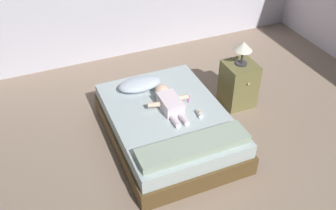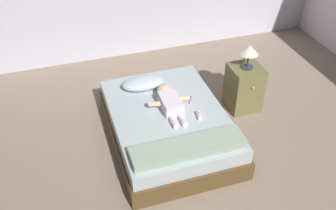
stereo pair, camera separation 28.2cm
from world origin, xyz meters
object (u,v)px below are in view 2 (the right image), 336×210
at_px(toothbrush, 191,99).
at_px(baby, 169,101).
at_px(nightstand, 244,88).
at_px(baby_bottle, 199,115).
at_px(bed, 168,126).
at_px(pillow, 143,83).
at_px(lamp, 249,51).

bearing_deg(toothbrush, baby, -170.39).
relative_size(nightstand, baby_bottle, 5.19).
distance_m(bed, toothbrush, 0.40).
bearing_deg(baby_bottle, bed, 147.36).
xyz_separation_m(baby, toothbrush, (0.27, 0.05, -0.06)).
height_order(bed, pillow, pillow).
distance_m(lamp, baby_bottle, 1.00).
relative_size(baby, lamp, 2.19).
distance_m(pillow, toothbrush, 0.61).
xyz_separation_m(bed, nightstand, (1.08, 0.28, 0.10)).
relative_size(toothbrush, baby_bottle, 1.25).
xyz_separation_m(bed, toothbrush, (0.32, 0.14, 0.20)).
xyz_separation_m(pillow, lamp, (1.21, -0.25, 0.36)).
bearing_deg(nightstand, baby_bottle, -148.96).
distance_m(pillow, lamp, 1.29).
xyz_separation_m(baby, nightstand, (1.03, 0.19, -0.16)).
bearing_deg(nightstand, pillow, 168.18).
xyz_separation_m(toothbrush, nightstand, (0.76, 0.14, -0.10)).
distance_m(bed, nightstand, 1.12).
relative_size(baby, nightstand, 1.14).
distance_m(pillow, nightstand, 1.25).
bearing_deg(toothbrush, nightstand, 10.80).
relative_size(baby, baby_bottle, 5.90).
xyz_separation_m(pillow, baby_bottle, (0.43, -0.73, -0.04)).
distance_m(toothbrush, nightstand, 0.78).
xyz_separation_m(pillow, baby, (0.18, -0.44, 0.00)).
bearing_deg(nightstand, toothbrush, -169.20).
relative_size(bed, lamp, 5.77).
distance_m(nightstand, lamp, 0.52).
distance_m(pillow, baby_bottle, 0.84).
height_order(lamp, baby_bottle, lamp).
bearing_deg(bed, toothbrush, 23.72).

